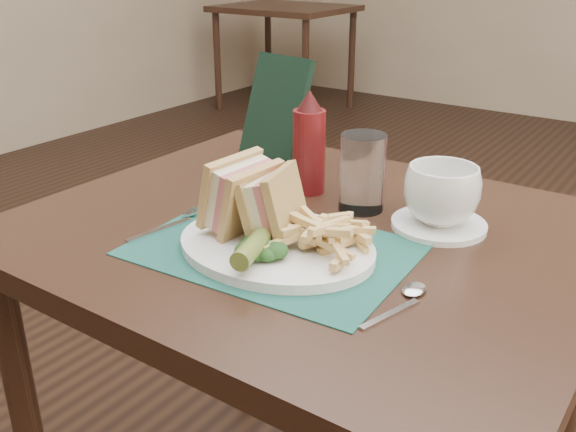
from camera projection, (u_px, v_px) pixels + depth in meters
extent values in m
plane|color=black|center=(408.00, 420.00, 1.70)|extent=(7.00, 7.00, 0.00)
cube|color=#174C41|center=(274.00, 249.00, 0.95)|extent=(0.41, 0.31, 0.00)
cylinder|color=#536627|center=(255.00, 244.00, 0.87)|extent=(0.06, 0.12, 0.03)
cylinder|color=white|center=(439.00, 225.00, 1.02)|extent=(0.17, 0.17, 0.01)
imported|color=white|center=(442.00, 195.00, 1.00)|extent=(0.16, 0.16, 0.09)
cylinder|color=white|center=(362.00, 173.00, 1.07)|extent=(0.09, 0.09, 0.13)
cube|color=black|center=(274.00, 115.00, 1.24)|extent=(0.15, 0.11, 0.22)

